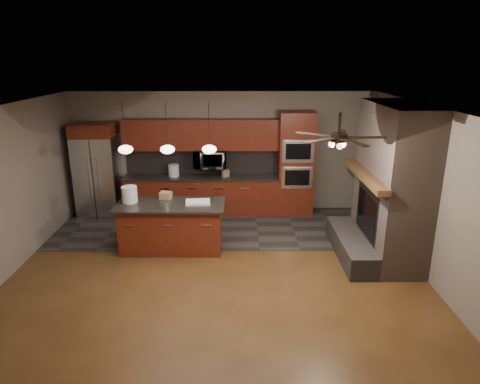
{
  "coord_description": "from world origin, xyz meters",
  "views": [
    {
      "loc": [
        0.34,
        -6.84,
        3.57
      ],
      "look_at": [
        0.4,
        0.6,
        1.19
      ],
      "focal_mm": 32.0,
      "sensor_mm": 36.0,
      "label": 1
    }
  ],
  "objects_px": {
    "counter_box": "(225,173)",
    "cardboard_box": "(166,195)",
    "microwave": "(210,159)",
    "paint_tray": "(198,202)",
    "white_bucket": "(130,195)",
    "counter_bucket": "(174,171)",
    "paint_can": "(165,205)",
    "refrigerator": "(97,170)",
    "kitchen_island": "(172,226)",
    "oven_tower": "(296,164)"
  },
  "relations": [
    {
      "from": "counter_box",
      "to": "cardboard_box",
      "type": "bearing_deg",
      "value": -146.76
    },
    {
      "from": "microwave",
      "to": "paint_tray",
      "type": "height_order",
      "value": "microwave"
    },
    {
      "from": "white_bucket",
      "to": "cardboard_box",
      "type": "height_order",
      "value": "white_bucket"
    },
    {
      "from": "counter_bucket",
      "to": "paint_can",
      "type": "bearing_deg",
      "value": -86.12
    },
    {
      "from": "cardboard_box",
      "to": "counter_bucket",
      "type": "relative_size",
      "value": 0.79
    },
    {
      "from": "counter_bucket",
      "to": "refrigerator",
      "type": "bearing_deg",
      "value": -177.31
    },
    {
      "from": "paint_can",
      "to": "cardboard_box",
      "type": "distance_m",
      "value": 0.53
    },
    {
      "from": "counter_bucket",
      "to": "paint_tray",
      "type": "bearing_deg",
      "value": -69.77
    },
    {
      "from": "refrigerator",
      "to": "paint_tray",
      "type": "relative_size",
      "value": 4.76
    },
    {
      "from": "paint_can",
      "to": "counter_box",
      "type": "bearing_deg",
      "value": 64.18
    },
    {
      "from": "refrigerator",
      "to": "kitchen_island",
      "type": "distance_m",
      "value": 2.79
    },
    {
      "from": "counter_bucket",
      "to": "counter_box",
      "type": "distance_m",
      "value": 1.2
    },
    {
      "from": "cardboard_box",
      "to": "counter_bucket",
      "type": "xyz_separation_m",
      "value": [
        -0.08,
        1.69,
        0.05
      ]
    },
    {
      "from": "refrigerator",
      "to": "paint_tray",
      "type": "xyz_separation_m",
      "value": [
        2.45,
        -1.87,
        -0.13
      ]
    },
    {
      "from": "paint_can",
      "to": "paint_tray",
      "type": "relative_size",
      "value": 0.41
    },
    {
      "from": "paint_can",
      "to": "paint_tray",
      "type": "height_order",
      "value": "paint_can"
    },
    {
      "from": "counter_bucket",
      "to": "kitchen_island",
      "type": "bearing_deg",
      "value": -83.93
    },
    {
      "from": "microwave",
      "to": "oven_tower",
      "type": "bearing_deg",
      "value": -1.66
    },
    {
      "from": "oven_tower",
      "to": "counter_box",
      "type": "height_order",
      "value": "oven_tower"
    },
    {
      "from": "paint_can",
      "to": "cardboard_box",
      "type": "height_order",
      "value": "cardboard_box"
    },
    {
      "from": "microwave",
      "to": "cardboard_box",
      "type": "distance_m",
      "value": 1.92
    },
    {
      "from": "kitchen_island",
      "to": "cardboard_box",
      "type": "xyz_separation_m",
      "value": [
        -0.13,
        0.3,
        0.52
      ]
    },
    {
      "from": "oven_tower",
      "to": "microwave",
      "type": "height_order",
      "value": "oven_tower"
    },
    {
      "from": "paint_can",
      "to": "oven_tower",
      "type": "bearing_deg",
      "value": 39.57
    },
    {
      "from": "white_bucket",
      "to": "counter_bucket",
      "type": "xyz_separation_m",
      "value": [
        0.57,
        1.89,
        -0.04
      ]
    },
    {
      "from": "white_bucket",
      "to": "counter_bucket",
      "type": "height_order",
      "value": "white_bucket"
    },
    {
      "from": "kitchen_island",
      "to": "white_bucket",
      "type": "xyz_separation_m",
      "value": [
        -0.78,
        0.1,
        0.61
      ]
    },
    {
      "from": "microwave",
      "to": "kitchen_island",
      "type": "distance_m",
      "value": 2.29
    },
    {
      "from": "paint_can",
      "to": "cardboard_box",
      "type": "relative_size",
      "value": 0.86
    },
    {
      "from": "oven_tower",
      "to": "paint_tray",
      "type": "xyz_separation_m",
      "value": [
        -2.09,
        -1.95,
        -0.25
      ]
    },
    {
      "from": "oven_tower",
      "to": "cardboard_box",
      "type": "distance_m",
      "value": 3.21
    },
    {
      "from": "white_bucket",
      "to": "cardboard_box",
      "type": "distance_m",
      "value": 0.68
    },
    {
      "from": "white_bucket",
      "to": "refrigerator",
      "type": "bearing_deg",
      "value": 122.77
    },
    {
      "from": "white_bucket",
      "to": "counter_bucket",
      "type": "bearing_deg",
      "value": 73.32
    },
    {
      "from": "kitchen_island",
      "to": "paint_can",
      "type": "distance_m",
      "value": 0.56
    },
    {
      "from": "refrigerator",
      "to": "paint_can",
      "type": "distance_m",
      "value": 2.84
    },
    {
      "from": "oven_tower",
      "to": "refrigerator",
      "type": "height_order",
      "value": "oven_tower"
    },
    {
      "from": "microwave",
      "to": "counter_box",
      "type": "bearing_deg",
      "value": -15.63
    },
    {
      "from": "microwave",
      "to": "counter_box",
      "type": "height_order",
      "value": "microwave"
    },
    {
      "from": "paint_tray",
      "to": "cardboard_box",
      "type": "distance_m",
      "value": 0.7
    },
    {
      "from": "refrigerator",
      "to": "paint_tray",
      "type": "height_order",
      "value": "refrigerator"
    },
    {
      "from": "oven_tower",
      "to": "cardboard_box",
      "type": "bearing_deg",
      "value": -148.45
    },
    {
      "from": "microwave",
      "to": "paint_can",
      "type": "height_order",
      "value": "microwave"
    },
    {
      "from": "kitchen_island",
      "to": "paint_tray",
      "type": "height_order",
      "value": "paint_tray"
    },
    {
      "from": "refrigerator",
      "to": "paint_tray",
      "type": "bearing_deg",
      "value": -37.39
    },
    {
      "from": "refrigerator",
      "to": "counter_box",
      "type": "distance_m",
      "value": 2.92
    },
    {
      "from": "microwave",
      "to": "white_bucket",
      "type": "height_order",
      "value": "microwave"
    },
    {
      "from": "oven_tower",
      "to": "counter_box",
      "type": "relative_size",
      "value": 13.75
    },
    {
      "from": "microwave",
      "to": "paint_can",
      "type": "distance_m",
      "value": 2.38
    },
    {
      "from": "oven_tower",
      "to": "paint_can",
      "type": "bearing_deg",
      "value": -140.43
    }
  ]
}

